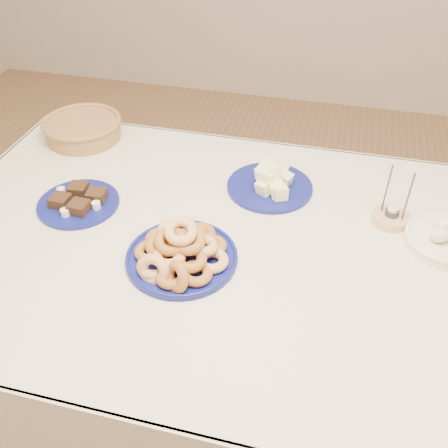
{
  "coord_description": "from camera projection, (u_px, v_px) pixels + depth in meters",
  "views": [
    {
      "loc": [
        0.24,
        -0.99,
        1.65
      ],
      "look_at": [
        0.0,
        -0.05,
        0.85
      ],
      "focal_mm": 40.0,
      "sensor_mm": 36.0,
      "label": 1
    }
  ],
  "objects": [
    {
      "name": "ground",
      "position": [
        227.0,
        394.0,
        1.83
      ],
      "size": [
        5.0,
        5.0,
        0.0
      ],
      "primitive_type": "plane",
      "color": "#886040",
      "rests_on": "ground"
    },
    {
      "name": "donut_platter",
      "position": [
        181.0,
        252.0,
        1.27
      ],
      "size": [
        0.36,
        0.36,
        0.13
      ],
      "rotation": [
        0.0,
        0.0,
        -0.29
      ],
      "color": "navy",
      "rests_on": "dining_table"
    },
    {
      "name": "dining_table",
      "position": [
        228.0,
        269.0,
        1.42
      ],
      "size": [
        1.71,
        1.11,
        0.75
      ],
      "color": "brown",
      "rests_on": "ground"
    },
    {
      "name": "wicker_basket",
      "position": [
        83.0,
        128.0,
        1.76
      ],
      "size": [
        0.31,
        0.31,
        0.07
      ],
      "rotation": [
        0.0,
        0.0,
        0.12
      ],
      "color": "brown",
      "rests_on": "dining_table"
    },
    {
      "name": "egg_bowl",
      "position": [
        445.0,
        239.0,
        1.33
      ],
      "size": [
        0.28,
        0.28,
        0.07
      ],
      "rotation": [
        0.0,
        0.0,
        0.4
      ],
      "color": "white",
      "rests_on": "dining_table"
    },
    {
      "name": "melon_plate",
      "position": [
        271.0,
        183.0,
        1.53
      ],
      "size": [
        0.3,
        0.3,
        0.09
      ],
      "rotation": [
        0.0,
        0.0,
        -0.13
      ],
      "color": "navy",
      "rests_on": "dining_table"
    },
    {
      "name": "brownie_plate",
      "position": [
        78.0,
        202.0,
        1.47
      ],
      "size": [
        0.26,
        0.26,
        0.04
      ],
      "rotation": [
        0.0,
        0.0,
        -0.07
      ],
      "color": "navy",
      "rests_on": "dining_table"
    },
    {
      "name": "candle_holder",
      "position": [
        391.0,
        217.0,
        1.41
      ],
      "size": [
        0.14,
        0.14,
        0.18
      ],
      "rotation": [
        0.0,
        0.0,
        -0.43
      ],
      "color": "tan",
      "rests_on": "dining_table"
    }
  ]
}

